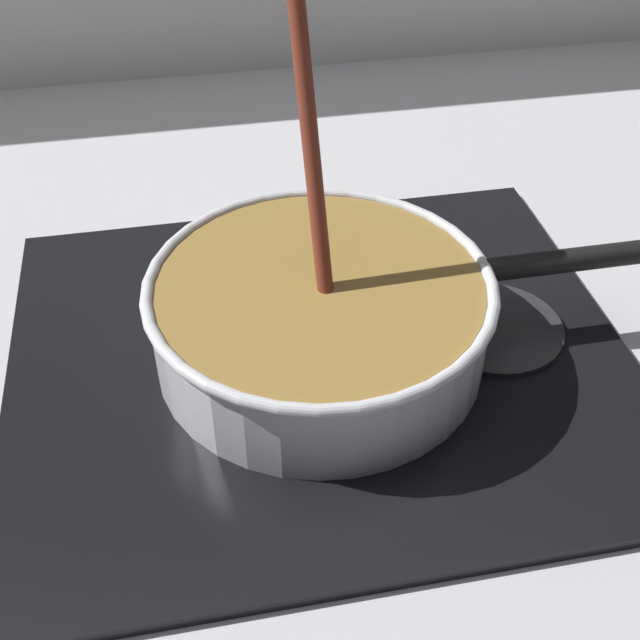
{
  "coord_description": "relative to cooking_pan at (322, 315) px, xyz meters",
  "views": [
    {
      "loc": [
        -0.05,
        -0.41,
        0.52
      ],
      "look_at": [
        0.05,
        0.12,
        0.05
      ],
      "focal_mm": 45.8,
      "sensor_mm": 36.0,
      "label": 1
    }
  ],
  "objects": [
    {
      "name": "hob_plate",
      "position": [
        -0.0,
        -0.0,
        -0.05
      ],
      "size": [
        0.56,
        0.48,
        0.01
      ],
      "primitive_type": "cube",
      "color": "black",
      "rests_on": "ground"
    },
    {
      "name": "burner_ring",
      "position": [
        -0.0,
        -0.0,
        -0.04
      ],
      "size": [
        0.19,
        0.19,
        0.01
      ],
      "primitive_type": "torus",
      "color": "#592D0C",
      "rests_on": "hob_plate"
    },
    {
      "name": "spare_burner",
      "position": [
        0.17,
        -0.0,
        -0.04
      ],
      "size": [
        0.13,
        0.13,
        0.01
      ],
      "primitive_type": "cylinder",
      "color": "#262628",
      "rests_on": "hob_plate"
    },
    {
      "name": "cooking_pan",
      "position": [
        0.0,
        0.0,
        0.0
      ],
      "size": [
        0.47,
        0.3,
        0.33
      ],
      "color": "silver",
      "rests_on": "hob_plate"
    },
    {
      "name": "ground",
      "position": [
        -0.05,
        -0.12,
        -0.08
      ],
      "size": [
        2.4,
        1.6,
        0.04
      ],
      "primitive_type": "cube",
      "color": "#B7B7BC"
    }
  ]
}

